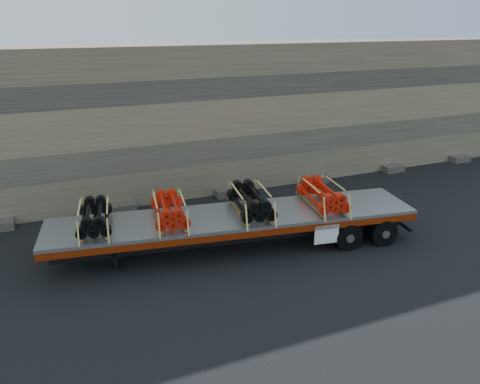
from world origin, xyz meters
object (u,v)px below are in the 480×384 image
at_px(bundle_front, 95,218).
at_px(bundle_midfront, 170,210).
at_px(bundle_rear, 322,196).
at_px(bundle_midrear, 251,202).
at_px(trailer, 235,231).

relative_size(bundle_front, bundle_midfront, 0.97).
height_order(bundle_front, bundle_midfront, bundle_midfront).
height_order(bundle_midfront, bundle_rear, bundle_rear).
relative_size(bundle_midrear, bundle_rear, 1.04).
bearing_deg(bundle_midrear, trailer, -180.00).
bearing_deg(bundle_front, bundle_midfront, -0.00).
bearing_deg(bundle_rear, bundle_front, 180.00).
height_order(trailer, bundle_front, bundle_front).
bearing_deg(bundle_midrear, bundle_front, 180.00).
relative_size(trailer, bundle_front, 6.06).
bearing_deg(bundle_rear, bundle_midfront, -180.00).
relative_size(bundle_midfront, bundle_midrear, 0.92).
distance_m(trailer, bundle_midfront, 2.59).
bearing_deg(bundle_midfront, bundle_front, 180.00).
height_order(bundle_front, bundle_rear, bundle_rear).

